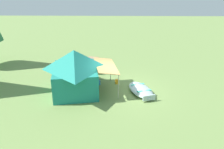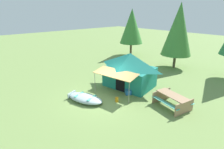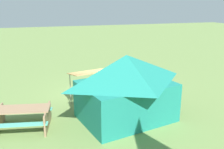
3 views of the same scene
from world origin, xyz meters
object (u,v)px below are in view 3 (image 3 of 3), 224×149
object	(u,v)px
beached_rowboat	(103,84)
picnic_table	(22,116)
fuel_can	(83,97)
cooler_box	(96,106)
canvas_cabin_tent	(126,86)

from	to	relation	value
beached_rowboat	picnic_table	distance (m)	5.35
fuel_can	cooler_box	bearing A→B (deg)	101.78
beached_rowboat	cooler_box	size ratio (longest dim) A/B	5.68
canvas_cabin_tent	beached_rowboat	bearing A→B (deg)	-93.18
canvas_cabin_tent	fuel_can	size ratio (longest dim) A/B	14.25
picnic_table	fuel_can	bearing A→B (deg)	-142.17
cooler_box	fuel_can	distance (m)	1.38
cooler_box	fuel_can	size ratio (longest dim) A/B	1.56
beached_rowboat	canvas_cabin_tent	distance (m)	4.06
canvas_cabin_tent	cooler_box	world-z (taller)	canvas_cabin_tent
beached_rowboat	fuel_can	bearing A→B (deg)	45.84
canvas_cabin_tent	cooler_box	distance (m)	1.84
picnic_table	cooler_box	size ratio (longest dim) A/B	4.69
cooler_box	picnic_table	bearing A→B (deg)	13.48
picnic_table	canvas_cabin_tent	bearing A→B (deg)	173.99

